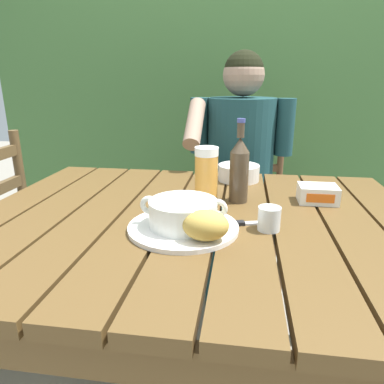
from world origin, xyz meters
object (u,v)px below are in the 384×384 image
at_px(soup_bowl, 183,212).
at_px(serving_plate, 183,227).
at_px(beer_glass, 206,176).
at_px(bread_roll, 206,225).
at_px(person_eating, 239,162).
at_px(butter_tub, 318,194).
at_px(beer_bottle, 239,169).
at_px(table_knife, 243,223).
at_px(chair_near_diner, 239,198).
at_px(diner_bowl, 239,173).
at_px(water_glass_small, 269,219).

bearing_deg(soup_bowl, serving_plate, 90.00).
bearing_deg(beer_glass, serving_plate, -99.59).
bearing_deg(soup_bowl, bread_roll, -49.40).
height_order(person_eating, butter_tub, person_eating).
bearing_deg(person_eating, butter_tub, -65.87).
bearing_deg(beer_bottle, serving_plate, -119.09).
height_order(person_eating, beer_bottle, person_eating).
bearing_deg(bread_roll, butter_tub, 47.77).
xyz_separation_m(beer_glass, beer_bottle, (0.10, 0.03, 0.02)).
bearing_deg(table_knife, chair_near_diner, 91.30).
bearing_deg(serving_plate, diner_bowl, 75.00).
xyz_separation_m(bread_roll, water_glass_small, (0.15, 0.11, -0.02)).
bearing_deg(diner_bowl, soup_bowl, -105.00).
distance_m(person_eating, table_knife, 0.78).
relative_size(beer_glass, table_knife, 1.15).
relative_size(beer_glass, diner_bowl, 1.13).
bearing_deg(chair_near_diner, water_glass_small, -85.07).
distance_m(beer_bottle, diner_bowl, 0.26).
xyz_separation_m(beer_glass, diner_bowl, (0.10, 0.28, -0.06)).
relative_size(serving_plate, beer_glass, 1.62).
distance_m(water_glass_small, butter_tub, 0.29).
height_order(person_eating, beer_glass, person_eating).
relative_size(bread_roll, butter_tub, 0.96).
relative_size(beer_bottle, table_knife, 1.69).
relative_size(soup_bowl, diner_bowl, 1.44).
bearing_deg(water_glass_small, soup_bowl, -172.18).
distance_m(serving_plate, bread_roll, 0.11).
bearing_deg(beer_bottle, table_knife, -84.32).
bearing_deg(beer_glass, bread_roll, -84.00).
distance_m(beer_glass, table_knife, 0.21).
xyz_separation_m(serving_plate, butter_tub, (0.38, 0.27, 0.02)).
relative_size(serving_plate, bread_roll, 2.52).
xyz_separation_m(water_glass_small, diner_bowl, (-0.09, 0.46, -0.00)).
distance_m(butter_tub, table_knife, 0.32).
relative_size(bread_roll, beer_glass, 0.64).
xyz_separation_m(bread_roll, butter_tub, (0.32, 0.35, -0.02)).
relative_size(water_glass_small, diner_bowl, 0.40).
xyz_separation_m(serving_plate, water_glass_small, (0.22, 0.03, 0.02)).
bearing_deg(water_glass_small, beer_glass, 135.01).
distance_m(serving_plate, beer_glass, 0.23).
distance_m(chair_near_diner, bread_roll, 1.15).
distance_m(soup_bowl, beer_bottle, 0.28).
xyz_separation_m(chair_near_diner, beer_glass, (-0.10, -0.82, 0.35)).
xyz_separation_m(beer_bottle, butter_tub, (0.25, 0.03, -0.08)).
distance_m(serving_plate, butter_tub, 0.47).
relative_size(serving_plate, water_glass_small, 4.62).
bearing_deg(bread_roll, water_glass_small, 35.22).
bearing_deg(diner_bowl, chair_near_diner, 90.00).
bearing_deg(butter_tub, beer_glass, -170.30).
relative_size(beer_bottle, diner_bowl, 1.66).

